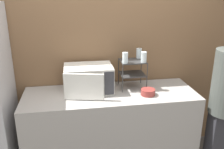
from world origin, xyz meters
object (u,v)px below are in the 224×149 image
glass_back_right (139,53)px  bowl (148,92)px  glass_front_left (125,58)px  glass_front_right (144,57)px  microwave (88,79)px  dish_rack (133,68)px

glass_back_right → bowl: (0.02, -0.33, -0.35)m
glass_front_left → glass_front_right: bearing=-1.0°
microwave → dish_rack: size_ratio=1.64×
glass_front_right → bowl: 0.39m
glass_front_right → microwave: bearing=175.4°
bowl → microwave: bearing=161.8°
microwave → glass_front_left: bearing=-6.4°
microwave → glass_back_right: 0.67m
microwave → glass_back_right: size_ratio=4.52×
glass_front_right → glass_front_left: bearing=179.0°
glass_back_right → glass_front_right: (0.01, -0.18, 0.00)m
glass_front_left → bowl: size_ratio=0.76×
microwave → glass_front_right: 0.66m
dish_rack → glass_front_right: 0.20m
microwave → glass_back_right: (0.61, 0.13, 0.24)m
microwave → glass_front_right: (0.61, -0.05, 0.24)m
dish_rack → bowl: (0.12, -0.24, -0.20)m
microwave → bowl: 0.68m
glass_back_right → bowl: glass_back_right is taller
bowl → glass_back_right: bearing=94.1°
microwave → glass_front_left: size_ratio=4.52×
dish_rack → glass_front_left: 0.20m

